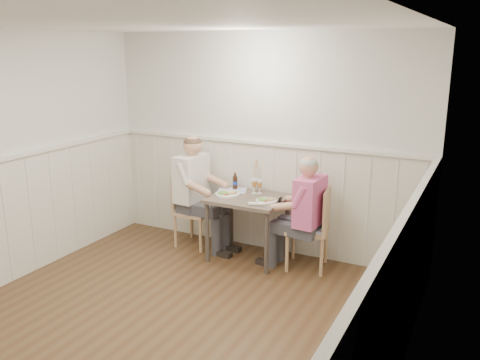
{
  "coord_description": "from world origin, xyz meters",
  "views": [
    {
      "loc": [
        2.43,
        -3.19,
        2.42
      ],
      "look_at": [
        0.0,
        1.64,
        1.0
      ],
      "focal_mm": 38.0,
      "sensor_mm": 36.0,
      "label": 1
    }
  ],
  "objects": [
    {
      "name": "plate_diner",
      "position": [
        -0.26,
        1.8,
        0.77
      ],
      "size": [
        0.28,
        0.28,
        0.07
      ],
      "color": "white",
      "rests_on": "dining_table"
    },
    {
      "name": "man_in_pink",
      "position": [
        0.72,
        1.81,
        0.56
      ],
      "size": [
        0.63,
        0.44,
        1.33
      ],
      "color": "#3F3F47",
      "rests_on": "ground"
    },
    {
      "name": "dining_table",
      "position": [
        0.0,
        1.84,
        0.64
      ],
      "size": [
        0.84,
        0.7,
        0.75
      ],
      "color": "brown",
      "rests_on": "ground"
    },
    {
      "name": "room_shell",
      "position": [
        0.0,
        0.0,
        1.52
      ],
      "size": [
        4.04,
        4.54,
        2.6
      ],
      "color": "silver",
      "rests_on": "ground"
    },
    {
      "name": "wainscot",
      "position": [
        0.0,
        0.69,
        0.69
      ],
      "size": [
        4.0,
        4.49,
        1.34
      ],
      "color": "beige",
      "rests_on": "ground"
    },
    {
      "name": "plate_man",
      "position": [
        0.25,
        1.78,
        0.77
      ],
      "size": [
        0.24,
        0.24,
        0.06
      ],
      "color": "white",
      "rests_on": "dining_table"
    },
    {
      "name": "gingham_mat",
      "position": [
        -0.28,
        2.0,
        0.75
      ],
      "size": [
        0.41,
        0.37,
        0.01
      ],
      "color": "#7180C5",
      "rests_on": "dining_table"
    },
    {
      "name": "beer_glass_b",
      "position": [
        0.0,
        2.01,
        0.87
      ],
      "size": [
        0.07,
        0.07,
        0.18
      ],
      "color": "silver",
      "rests_on": "dining_table"
    },
    {
      "name": "diner_cream",
      "position": [
        -0.75,
        1.89,
        0.6
      ],
      "size": [
        0.68,
        0.47,
        1.42
      ],
      "color": "#3F3F47",
      "rests_on": "ground"
    },
    {
      "name": "ground_plane",
      "position": [
        0.0,
        0.0,
        0.0
      ],
      "size": [
        4.5,
        4.5,
        0.0
      ],
      "primitive_type": "plane",
      "color": "#4A2F1A"
    },
    {
      "name": "beer_bottle",
      "position": [
        -0.28,
        2.07,
        0.84
      ],
      "size": [
        0.06,
        0.06,
        0.21
      ],
      "color": "black",
      "rests_on": "dining_table"
    },
    {
      "name": "rolled_napkin",
      "position": [
        0.23,
        1.59,
        0.77
      ],
      "size": [
        0.18,
        0.1,
        0.04
      ],
      "color": "white",
      "rests_on": "dining_table"
    },
    {
      "name": "beer_glass_a",
      "position": [
        0.06,
        2.04,
        0.86
      ],
      "size": [
        0.06,
        0.06,
        0.16
      ],
      "color": "silver",
      "rests_on": "dining_table"
    },
    {
      "name": "grass_vase",
      "position": [
        -0.06,
        2.14,
        0.93
      ],
      "size": [
        0.05,
        0.05,
        0.4
      ],
      "color": "silver",
      "rests_on": "dining_table"
    },
    {
      "name": "chair_left",
      "position": [
        -0.82,
        1.92,
        0.49
      ],
      "size": [
        0.43,
        0.43,
        0.9
      ],
      "color": "#AB7857",
      "rests_on": "ground"
    },
    {
      "name": "chair_right",
      "position": [
        0.77,
        1.91,
        0.51
      ],
      "size": [
        0.51,
        0.51,
        0.94
      ],
      "color": "#AB7857",
      "rests_on": "ground"
    }
  ]
}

